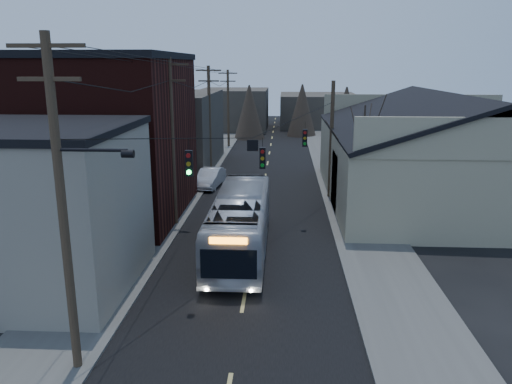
# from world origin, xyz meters

# --- Properties ---
(road_surface) EXTENTS (9.00, 110.00, 0.02)m
(road_surface) POSITION_xyz_m (0.00, 30.00, 0.01)
(road_surface) COLOR black
(road_surface) RESTS_ON ground
(sidewalk_left) EXTENTS (4.00, 110.00, 0.12)m
(sidewalk_left) POSITION_xyz_m (-6.50, 30.00, 0.06)
(sidewalk_left) COLOR #474744
(sidewalk_left) RESTS_ON ground
(sidewalk_right) EXTENTS (4.00, 110.00, 0.12)m
(sidewalk_right) POSITION_xyz_m (6.50, 30.00, 0.06)
(sidewalk_right) COLOR #474744
(sidewalk_right) RESTS_ON ground
(building_clapboard) EXTENTS (8.00, 8.00, 7.00)m
(building_clapboard) POSITION_xyz_m (-9.00, 9.00, 3.50)
(building_clapboard) COLOR gray
(building_clapboard) RESTS_ON ground
(building_brick) EXTENTS (10.00, 12.00, 10.00)m
(building_brick) POSITION_xyz_m (-10.00, 20.00, 5.00)
(building_brick) COLOR black
(building_brick) RESTS_ON ground
(building_left_far) EXTENTS (9.00, 14.00, 7.00)m
(building_left_far) POSITION_xyz_m (-9.50, 36.00, 3.50)
(building_left_far) COLOR #38322D
(building_left_far) RESTS_ON ground
(warehouse) EXTENTS (16.16, 20.60, 7.73)m
(warehouse) POSITION_xyz_m (13.00, 25.00, 2.70)
(warehouse) COLOR gray
(warehouse) RESTS_ON ground
(building_far_left) EXTENTS (10.00, 12.00, 6.00)m
(building_far_left) POSITION_xyz_m (-6.00, 65.00, 3.00)
(building_far_left) COLOR #38322D
(building_far_left) RESTS_ON ground
(building_far_right) EXTENTS (12.00, 14.00, 5.00)m
(building_far_right) POSITION_xyz_m (7.00, 70.00, 2.50)
(building_far_right) COLOR #38322D
(building_far_right) RESTS_ON ground
(bare_tree) EXTENTS (0.40, 0.40, 7.20)m
(bare_tree) POSITION_xyz_m (6.50, 20.00, 3.60)
(bare_tree) COLOR black
(bare_tree) RESTS_ON ground
(utility_lines) EXTENTS (11.24, 45.28, 10.50)m
(utility_lines) POSITION_xyz_m (-3.11, 24.14, 4.95)
(utility_lines) COLOR #382B1E
(utility_lines) RESTS_ON ground
(bus) EXTENTS (2.73, 11.54, 3.21)m
(bus) POSITION_xyz_m (-0.63, 13.70, 1.61)
(bus) COLOR #ABAFB7
(bus) RESTS_ON ground
(parked_car) EXTENTS (2.14, 4.71, 1.50)m
(parked_car) POSITION_xyz_m (-4.30, 27.86, 0.75)
(parked_car) COLOR #B1B3BA
(parked_car) RESTS_ON ground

